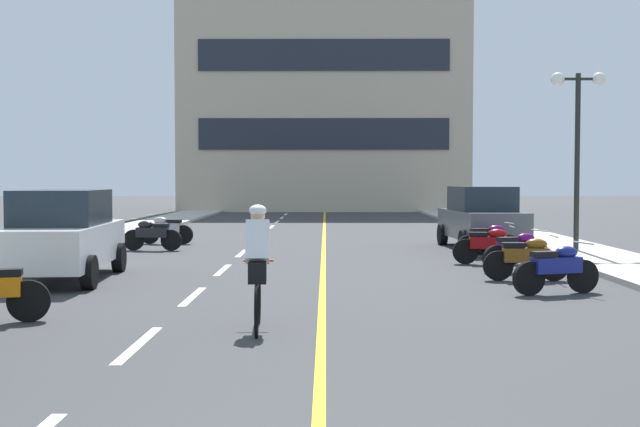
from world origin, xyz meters
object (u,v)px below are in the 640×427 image
motorcycle_10 (166,229)px  motorcycle_5 (527,257)px  parked_car_near (62,235)px  cyclist_rider (258,264)px  motorcycle_9 (152,234)px  parked_car_mid (482,217)px  motorcycle_6 (518,250)px  motorcycle_4 (557,268)px  motorcycle_7 (489,245)px  street_lamp_mid (578,119)px  motorcycle_8 (489,240)px

motorcycle_10 → motorcycle_5: bearing=-44.7°
parked_car_near → cyclist_rider: parked_car_near is taller
motorcycle_9 → motorcycle_10: (-0.05, 2.27, 0.00)m
motorcycle_5 → parked_car_mid: bearing=85.8°
motorcycle_6 → motorcycle_10: 11.81m
parked_car_mid → motorcycle_5: parked_car_mid is taller
motorcycle_4 → motorcycle_7: same height
motorcycle_4 → motorcycle_5: (-0.07, 1.84, 0.00)m
parked_car_mid → motorcycle_6: (-0.34, -5.80, -0.44)m
motorcycle_7 → cyclist_rider: cyclist_rider is taller
parked_car_near → motorcycle_5: parked_car_near is taller
motorcycle_5 → motorcycle_9: (-8.97, 6.65, 0.00)m
street_lamp_mid → motorcycle_10: bearing=164.2°
street_lamp_mid → motorcycle_4: street_lamp_mid is taller
motorcycle_4 → parked_car_near: bearing=168.6°
motorcycle_4 → motorcycle_7: (-0.18, 4.93, 0.00)m
motorcycle_7 → cyclist_rider: (-4.83, -8.22, 0.41)m
motorcycle_8 → motorcycle_9: size_ratio=0.99×
motorcycle_7 → parked_car_near: bearing=-161.7°
street_lamp_mid → motorcycle_10: size_ratio=2.81×
street_lamp_mid → motorcycle_5: 7.00m
motorcycle_4 → motorcycle_10: (-9.09, 10.77, 0.00)m
motorcycle_6 → cyclist_rider: 8.46m
motorcycle_4 → motorcycle_9: 12.40m
street_lamp_mid → parked_car_near: (-12.07, -5.55, -2.73)m
motorcycle_8 → parked_car_near: bearing=-154.5°
parked_car_near → parked_car_mid: bearing=36.6°
motorcycle_4 → motorcycle_5: bearing=92.2°
motorcycle_9 → motorcycle_4: bearing=-43.2°
motorcycle_8 → motorcycle_9: same height
motorcycle_5 → motorcycle_8: bearing=87.6°
parked_car_mid → motorcycle_9: parked_car_mid is taller
motorcycle_9 → motorcycle_10: same height
parked_car_mid → motorcycle_4: bearing=-92.9°
parked_car_mid → motorcycle_8: size_ratio=2.54×
motorcycle_6 → motorcycle_7: (-0.32, 1.52, 0.00)m
motorcycle_8 → street_lamp_mid: bearing=21.7°
motorcycle_7 → motorcycle_4: bearing=-87.9°
motorcycle_5 → motorcycle_9: bearing=143.4°
motorcycle_6 → motorcycle_5: bearing=-97.6°
motorcycle_6 → parked_car_mid: bearing=86.7°
street_lamp_mid → parked_car_near: 13.57m
parked_car_near → motorcycle_8: 10.55m
motorcycle_8 → motorcycle_9: bearing=167.2°
street_lamp_mid → motorcycle_5: (-2.75, -5.60, -3.18)m
street_lamp_mid → motorcycle_4: (-2.68, -7.44, -3.18)m
street_lamp_mid → motorcycle_8: (-2.56, -1.02, -3.18)m
street_lamp_mid → motorcycle_8: 4.21m
cyclist_rider → motorcycle_8: bearing=62.1°
parked_car_mid → motorcycle_6: parked_car_mid is taller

